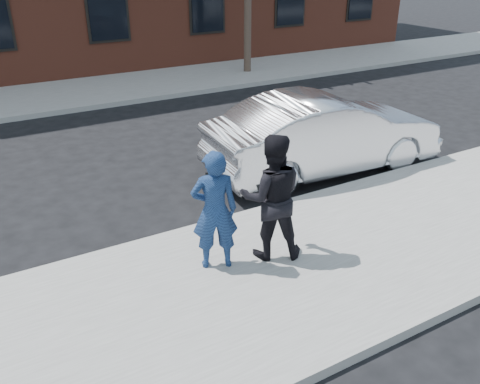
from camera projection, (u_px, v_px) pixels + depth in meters
ground at (356, 242)px, 8.14m from camera, size 100.00×100.00×0.00m
near_sidewalk at (368, 246)px, 7.91m from camera, size 50.00×3.50×0.15m
near_curb at (300, 201)px, 9.32m from camera, size 50.00×0.10×0.15m
far_sidewalk at (127, 87)px, 16.88m from camera, size 50.00×3.50×0.15m
far_curb at (147, 99)px, 15.47m from camera, size 50.00×0.10×0.15m
silver_sedan at (324, 134)px, 10.41m from camera, size 5.06×2.04×1.63m
man_hoodie at (215, 211)px, 6.93m from camera, size 0.75×0.62×1.76m
man_peacoat at (272, 197)px, 7.16m from camera, size 1.13×1.03×1.88m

